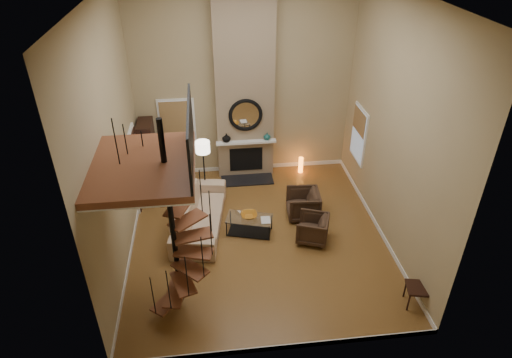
{
  "coord_description": "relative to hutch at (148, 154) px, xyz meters",
  "views": [
    {
      "loc": [
        -1.03,
        -8.35,
        6.9
      ],
      "look_at": [
        0.0,
        0.4,
        1.4
      ],
      "focal_mm": 31.15,
      "sensor_mm": 36.0,
      "label": 1
    }
  ],
  "objects": [
    {
      "name": "back_wall",
      "position": [
        2.75,
        0.47,
        1.8
      ],
      "size": [
        6.0,
        0.02,
        5.5
      ],
      "primitive_type": "cube",
      "color": "tan",
      "rests_on": "ground"
    },
    {
      "name": "baseboard_back",
      "position": [
        2.75,
        0.46,
        -0.89
      ],
      "size": [
        6.0,
        0.02,
        0.12
      ],
      "primitive_type": "cube",
      "color": "white",
      "rests_on": "ground"
    },
    {
      "name": "hutch",
      "position": [
        0.0,
        0.0,
        0.0
      ],
      "size": [
        0.4,
        0.85,
        1.9
      ],
      "primitive_type": "cube",
      "color": "black",
      "rests_on": "ground"
    },
    {
      "name": "armchair_far",
      "position": [
        4.07,
        -3.09,
        -0.6
      ],
      "size": [
        0.92,
        0.9,
        0.65
      ],
      "primitive_type": "imported",
      "rotation": [
        0.0,
        0.0,
        -1.92
      ],
      "color": "#3C281B",
      "rests_on": "ground"
    },
    {
      "name": "loft",
      "position": [
        0.7,
        -4.58,
        2.29
      ],
      "size": [
        1.7,
        2.2,
        1.09
      ],
      "color": "brown",
      "rests_on": "left_wall"
    },
    {
      "name": "ground",
      "position": [
        2.75,
        -2.78,
        -0.95
      ],
      "size": [
        6.0,
        6.5,
        0.01
      ],
      "primitive_type": "cube",
      "color": "olive",
      "rests_on": "ground"
    },
    {
      "name": "book",
      "position": [
        2.9,
        -2.76,
        -0.49
      ],
      "size": [
        0.24,
        0.31,
        0.03
      ],
      "primitive_type": "imported",
      "rotation": [
        0.0,
        0.0,
        -0.05
      ],
      "color": "gray",
      "rests_on": "coffee_table"
    },
    {
      "name": "floor_lamp",
      "position": [
        1.53,
        -0.91,
        0.46
      ],
      "size": [
        0.38,
        0.38,
        1.7
      ],
      "color": "black",
      "rests_on": "ground"
    },
    {
      "name": "side_chair",
      "position": [
        5.72,
        -5.28,
        -0.42
      ],
      "size": [
        0.52,
        0.52,
        0.96
      ],
      "color": "black",
      "rests_on": "ground"
    },
    {
      "name": "baseboard_left",
      "position": [
        -0.24,
        -2.78,
        -0.89
      ],
      "size": [
        0.02,
        6.5,
        0.12
      ],
      "primitive_type": "cube",
      "color": "white",
      "rests_on": "ground"
    },
    {
      "name": "chimney_breast",
      "position": [
        2.75,
        0.28,
        1.8
      ],
      "size": [
        1.6,
        0.38,
        5.5
      ],
      "primitive_type": "cube",
      "color": "#8C765B",
      "rests_on": "ground"
    },
    {
      "name": "front_wall",
      "position": [
        2.75,
        -6.03,
        1.8
      ],
      "size": [
        6.0,
        0.02,
        5.5
      ],
      "primitive_type": "cube",
      "color": "tan",
      "rests_on": "ground"
    },
    {
      "name": "baseboard_front",
      "position": [
        2.75,
        -6.02,
        -0.89
      ],
      "size": [
        6.0,
        0.02,
        0.12
      ],
      "primitive_type": "cube",
      "color": "white",
      "rests_on": "ground"
    },
    {
      "name": "sofa",
      "position": [
        1.35,
        -2.18,
        -0.55
      ],
      "size": [
        1.45,
        2.83,
        0.79
      ],
      "primitive_type": "imported",
      "rotation": [
        0.0,
        0.0,
        1.42
      ],
      "color": "tan",
      "rests_on": "ground"
    },
    {
      "name": "window_right",
      "position": [
        5.72,
        -0.78,
        0.68
      ],
      "size": [
        0.06,
        1.02,
        1.52
      ],
      "color": "white",
      "rests_on": "right_wall"
    },
    {
      "name": "mirror_disc",
      "position": [
        2.75,
        0.07,
        1.0
      ],
      "size": [
        0.8,
        0.01,
        0.8
      ],
      "primitive_type": "cylinder",
      "rotation": [
        1.57,
        0.0,
        0.0
      ],
      "color": "white",
      "rests_on": "chimney_breast"
    },
    {
      "name": "baseboard_right",
      "position": [
        5.74,
        -2.78,
        -0.89
      ],
      "size": [
        0.02,
        6.5,
        0.12
      ],
      "primitive_type": "cube",
      "color": "white",
      "rests_on": "ground"
    },
    {
      "name": "vase_left",
      "position": [
        2.2,
        0.04,
        0.35
      ],
      "size": [
        0.24,
        0.24,
        0.25
      ],
      "primitive_type": "imported",
      "color": "black",
      "rests_on": "mantel"
    },
    {
      "name": "mirror_frame",
      "position": [
        2.75,
        0.06,
        1.0
      ],
      "size": [
        0.94,
        0.1,
        0.94
      ],
      "primitive_type": "torus",
      "rotation": [
        1.57,
        0.0,
        0.0
      ],
      "color": "black",
      "rests_on": "chimney_breast"
    },
    {
      "name": "accent_lamp",
      "position": [
        4.38,
        0.08,
        -0.7
      ],
      "size": [
        0.14,
        0.14,
        0.49
      ],
      "primitive_type": "cylinder",
      "color": "orange",
      "rests_on": "ground"
    },
    {
      "name": "coffee_table",
      "position": [
        2.55,
        -2.61,
        -0.67
      ],
      "size": [
        1.21,
        0.84,
        0.43
      ],
      "color": "silver",
      "rests_on": "ground"
    },
    {
      "name": "spiral_stair",
      "position": [
        0.96,
        -4.57,
        0.83
      ],
      "size": [
        1.47,
        1.47,
        4.06
      ],
      "color": "black",
      "rests_on": "ground"
    },
    {
      "name": "left_wall",
      "position": [
        -0.25,
        -2.78,
        1.8
      ],
      "size": [
        0.02,
        6.5,
        5.5
      ],
      "primitive_type": "cube",
      "color": "tan",
      "rests_on": "ground"
    },
    {
      "name": "window_back",
      "position": [
        0.85,
        0.44,
        0.67
      ],
      "size": [
        1.02,
        0.06,
        1.52
      ],
      "color": "white",
      "rests_on": "back_wall"
    },
    {
      "name": "firebox",
      "position": [
        2.75,
        0.08,
        -0.4
      ],
      "size": [
        0.95,
        0.02,
        0.72
      ],
      "primitive_type": "cube",
      "color": "black",
      "rests_on": "chimney_breast"
    },
    {
      "name": "right_wall",
      "position": [
        5.75,
        -2.78,
        1.8
      ],
      "size": [
        0.02,
        6.5,
        5.5
      ],
      "primitive_type": "cube",
      "color": "tan",
      "rests_on": "ground"
    },
    {
      "name": "armchair_near",
      "position": [
        4.07,
        -2.07,
        -0.6
      ],
      "size": [
        0.87,
        0.85,
        0.74
      ],
      "primitive_type": "imported",
      "rotation": [
        0.0,
        0.0,
        -1.64
      ],
      "color": "#3C281B",
      "rests_on": "ground"
    },
    {
      "name": "vase_right",
      "position": [
        3.35,
        0.04,
        0.33
      ],
      "size": [
        0.2,
        0.2,
        0.21
      ],
      "primitive_type": "imported",
      "color": "#17504D",
      "rests_on": "mantel"
    },
    {
      "name": "hearth",
      "position": [
        2.75,
        -0.21,
        -0.93
      ],
      "size": [
        1.5,
        0.6,
        0.04
      ],
      "primitive_type": "cube",
      "color": "black",
      "rests_on": "ground"
    },
    {
      "name": "mantel",
      "position": [
        2.75,
        0.0,
        0.2
      ],
      "size": [
        1.7,
        0.18,
        0.06
      ],
      "primitive_type": "cube",
      "color": "white",
      "rests_on": "chimney_breast"
    },
    {
      "name": "entry_door",
      "position": [
        -0.21,
        -0.98,
        0.1
      ],
      "size": [
        0.1,
        1.05,
        2.16
      ],
      "color": "white",
      "rests_on": "ground"
    },
    {
      "name": "bowl",
      "position": [
        2.55,
        -2.56,
        -0.45
      ],
      "size": [
        0.39,
        0.39,
        0.1
      ],
      "primitive_type": "imported",
      "color": "#BF7821",
      "rests_on": "coffee_table"
    }
  ]
}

